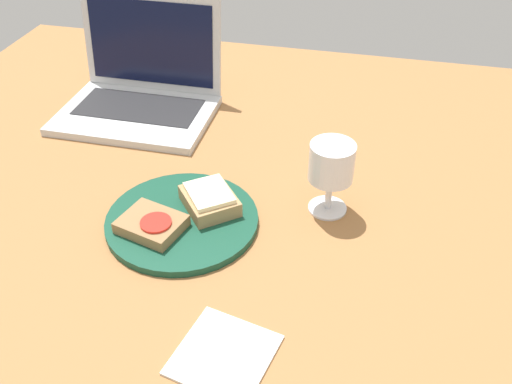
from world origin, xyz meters
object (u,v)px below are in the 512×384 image
object	(u,v)px
napkin	(224,355)
laptop	(141,90)
sandwich_with_tomato	(152,224)
wine_glass	(331,165)
plate	(182,220)
sandwich_with_cheese	(210,199)

from	to	relation	value
napkin	laptop	bearing A→B (deg)	120.77
sandwich_with_tomato	napkin	size ratio (longest dim) A/B	0.95
sandwich_with_tomato	laptop	world-z (taller)	laptop
wine_glass	laptop	bearing A→B (deg)	149.82
sandwich_with_tomato	wine_glass	size ratio (longest dim) A/B	0.89
plate	sandwich_with_tomato	world-z (taller)	sandwich_with_tomato
sandwich_with_tomato	laptop	size ratio (longest dim) A/B	0.36
sandwich_with_tomato	laptop	distance (cm)	41.69
sandwich_with_tomato	napkin	xyz separation A→B (cm)	(17.18, -19.60, -2.09)
laptop	sandwich_with_cheese	bearing A→B (deg)	-51.46
plate	wine_glass	distance (cm)	25.65
wine_glass	plate	bearing A→B (deg)	-157.89
sandwich_with_cheese	plate	bearing A→B (deg)	-134.52
plate	wine_glass	bearing A→B (deg)	22.11
plate	laptop	xyz separation A→B (cm)	(-20.66, 34.21, 3.95)
sandwich_with_cheese	wine_glass	world-z (taller)	wine_glass
laptop	sandwich_with_tomato	bearing A→B (deg)	-65.76
plate	wine_glass	world-z (taller)	wine_glass
sandwich_with_cheese	wine_glass	xyz separation A→B (cm)	(18.83, 5.43, 6.16)
plate	laptop	distance (cm)	40.16
sandwich_with_cheese	sandwich_with_tomato	world-z (taller)	sandwich_with_cheese
sandwich_with_cheese	sandwich_with_tomato	distance (cm)	10.38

